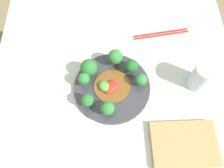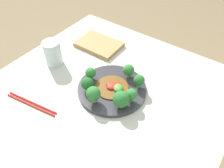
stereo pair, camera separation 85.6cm
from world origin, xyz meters
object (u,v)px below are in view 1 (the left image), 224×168
Objects in this scene: broccoli_northwest at (89,68)px; broccoli_northeast at (131,66)px; plate at (112,87)px; cutting_board at (184,144)px; drinking_glass at (202,76)px; broccoli_southwest at (87,100)px; broccoli_north at (116,57)px; chopsticks at (161,34)px; broccoli_east at (141,80)px; broccoli_west at (84,79)px; broccoli_south at (108,108)px; stirfry_center at (110,86)px.

broccoli_northwest reaches higher than broccoli_northeast.
cutting_board is at bearing -41.91° from plate.
drinking_glass is at bearing 69.51° from cutting_board.
broccoli_north reaches higher than broccoli_southwest.
broccoli_northwest is at bearing -147.66° from chopsticks.
cutting_board reaches higher than plate.
broccoli_east is at bearing -61.65° from broccoli_northeast.
broccoli_southwest is 0.18m from broccoli_north.
broccoli_northwest is 0.04m from broccoli_west.
broccoli_southwest is 0.39m from drinking_glass.
drinking_glass is at bearing -6.12° from broccoli_northwest.
broccoli_west is (-0.02, -0.04, -0.00)m from broccoli_northwest.
broccoli_northeast is (0.15, 0.13, -0.00)m from broccoli_southwest.
broccoli_south is 0.09m from stirfry_center.
stirfry_center is at bearing 83.55° from broccoli_south.
plate is 5.00× the size of broccoli_east.
chopsticks is at bearing 32.34° from broccoli_northwest.
cutting_board is (0.30, -0.14, -0.04)m from broccoli_southwest.
drinking_glass is at bearing 11.40° from broccoli_southwest.
broccoli_southwest is at bearing -168.60° from drinking_glass.
broccoli_north reaches higher than plate.
broccoli_west is 1.00× the size of broccoli_south.
broccoli_south reaches higher than cutting_board.
broccoli_west is at bearing 127.19° from broccoli_south.
broccoli_south is (0.06, -0.03, -0.00)m from broccoli_southwest.
broccoli_south is at bearing -52.81° from broccoli_west.
broccoli_northwest is at bearing 139.80° from cutting_board.
broccoli_south is (-0.08, -0.15, 0.00)m from broccoli_northeast.
chopsticks is (0.22, 0.32, -0.04)m from broccoli_south.
broccoli_east is (0.08, -0.09, -0.01)m from broccoli_north.
broccoli_southwest is 0.85× the size of broccoli_north.
broccoli_north reaches higher than cutting_board.
broccoli_north is 0.31× the size of chopsticks.
broccoli_south is 0.26× the size of chopsticks.
broccoli_east is 0.26× the size of cutting_board.
broccoli_north is at bearing 22.66° from broccoli_northwest.
broccoli_southwest is at bearing 155.74° from cutting_board.
stirfry_center is at bearing -131.35° from chopsticks.
broccoli_northeast is at bearing 40.83° from stirfry_center.
broccoli_west is 0.39m from cutting_board.
broccoli_northwest reaches higher than broccoli_southwest.
broccoli_west is 0.52× the size of drinking_glass.
broccoli_west reaches higher than broccoli_northeast.
drinking_glass is 0.50× the size of chopsticks.
broccoli_east is 0.25m from cutting_board.
stirfry_center is at bearing -173.94° from broccoli_east.
cutting_board is at bearing -59.59° from broccoli_northeast.
plate is 1.22× the size of chopsticks.
broccoli_west reaches higher than stirfry_center.
broccoli_southwest is 0.86× the size of broccoli_northwest.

